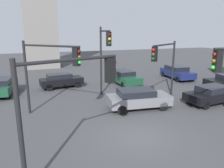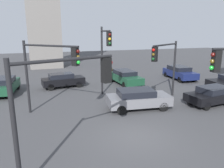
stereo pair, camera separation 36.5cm
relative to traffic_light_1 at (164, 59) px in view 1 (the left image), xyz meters
name	(u,v)px [view 1 (the left image)]	position (x,y,z in m)	size (l,w,h in m)	color
ground_plane	(139,136)	(-4.39, -4.62, -3.29)	(98.44, 98.44, 0.00)	#424244
traffic_light_1	(164,59)	(0.00, 0.00, 0.00)	(3.42, 2.37, 4.52)	black
traffic_light_2	(73,89)	(-7.96, -6.30, -0.01)	(3.76, 1.43, 4.51)	black
traffic_light_3	(104,49)	(-3.97, 2.20, 0.63)	(0.44, 2.88, 5.64)	black
traffic_light_4	(50,64)	(-8.26, -0.64, 0.11)	(3.04, 3.01, 4.72)	black
car_0	(211,94)	(3.05, -1.82, -2.59)	(4.05, 2.13, 1.32)	black
car_1	(177,72)	(6.06, 6.32, -2.52)	(2.26, 4.56, 1.45)	navy
car_4	(2,86)	(-11.87, 6.05, -2.50)	(2.32, 4.36, 1.47)	#19472D
car_6	(138,98)	(-2.56, -0.93, -2.54)	(4.49, 2.34, 1.40)	slate
car_7	(61,80)	(-6.83, 6.77, -2.56)	(4.08, 2.03, 1.37)	black
car_8	(124,77)	(-0.67, 6.05, -2.53)	(2.10, 4.67, 1.41)	#19472D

